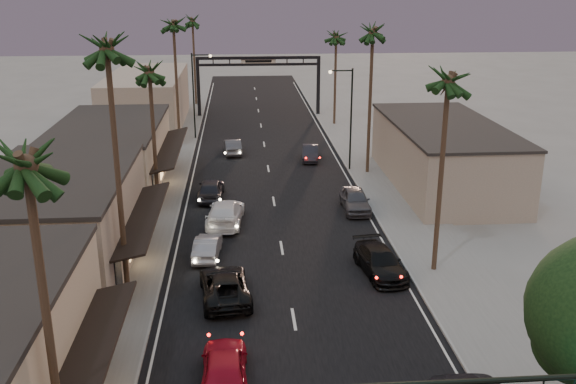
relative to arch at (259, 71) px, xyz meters
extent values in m
plane|color=slate|center=(0.00, -30.00, -5.53)|extent=(200.00, 200.00, 0.00)
cube|color=black|center=(0.00, -25.00, -5.53)|extent=(14.00, 120.00, 0.02)
cube|color=slate|center=(-9.50, -18.00, -5.47)|extent=(5.00, 92.00, 0.12)
cube|color=slate|center=(9.50, -18.00, -5.47)|extent=(5.00, 92.00, 0.12)
cube|color=gray|center=(-13.00, -44.00, -2.78)|extent=(8.00, 14.00, 5.50)
cube|color=#BAA98E|center=(-13.00, -28.00, -3.03)|extent=(8.00, 16.00, 5.00)
cube|color=gray|center=(-13.00, -5.00, -2.53)|extent=(8.00, 20.00, 6.00)
cube|color=gray|center=(14.00, -30.00, -3.03)|extent=(8.00, 18.00, 5.00)
cylinder|color=black|center=(3.40, -66.00, 1.07)|extent=(8.40, 0.16, 0.16)
sphere|color=black|center=(8.20, -61.90, -0.53)|extent=(2.80, 2.80, 2.80)
cube|color=black|center=(-7.40, 0.00, -2.03)|extent=(0.40, 0.40, 7.00)
cube|color=black|center=(7.40, 0.00, -2.03)|extent=(0.40, 0.40, 7.00)
cube|color=black|center=(0.00, 0.00, 1.57)|extent=(15.20, 0.35, 0.35)
cube|color=black|center=(0.00, 0.00, 0.77)|extent=(15.20, 0.30, 0.30)
cube|color=beige|center=(0.00, -0.02, 1.17)|extent=(4.20, 0.12, 1.00)
cylinder|color=black|center=(7.20, -25.00, -1.03)|extent=(0.16, 0.16, 9.00)
cylinder|color=black|center=(6.20, -25.00, 3.27)|extent=(2.00, 0.12, 0.12)
sphere|color=#FFD899|center=(5.30, -25.00, 3.17)|extent=(0.30, 0.30, 0.30)
cylinder|color=black|center=(-7.20, -12.00, -1.03)|extent=(0.16, 0.16, 9.00)
cylinder|color=black|center=(-6.20, -12.00, 3.27)|extent=(2.00, 0.12, 0.12)
sphere|color=#FFD899|center=(-5.30, -12.00, 3.17)|extent=(0.30, 0.30, 0.30)
cylinder|color=#38281C|center=(-8.60, -61.00, -0.03)|extent=(0.28, 0.28, 11.00)
sphere|color=black|center=(-8.60, -61.00, 6.07)|extent=(3.20, 3.20, 3.20)
cylinder|color=#38281C|center=(-8.60, -48.00, 0.97)|extent=(0.28, 0.28, 13.00)
sphere|color=black|center=(-8.60, -48.00, 8.07)|extent=(3.20, 3.20, 3.20)
cylinder|color=#38281C|center=(-8.60, -34.00, -0.53)|extent=(0.28, 0.28, 10.00)
sphere|color=black|center=(-8.60, -34.00, 5.07)|extent=(3.20, 3.20, 3.20)
cylinder|color=#38281C|center=(-8.60, -15.00, 0.47)|extent=(0.28, 0.28, 12.00)
sphere|color=black|center=(-8.60, -15.00, 7.07)|extent=(3.20, 3.20, 3.20)
cylinder|color=#38281C|center=(8.60, -46.00, -0.03)|extent=(0.28, 0.28, 11.00)
sphere|color=black|center=(8.60, -46.00, 6.07)|extent=(3.20, 3.20, 3.20)
cylinder|color=#38281C|center=(8.60, -26.00, 0.47)|extent=(0.28, 0.28, 12.00)
sphere|color=black|center=(8.60, -26.00, 7.07)|extent=(3.20, 3.20, 3.20)
cylinder|color=#38281C|center=(8.60, -6.00, -0.53)|extent=(0.28, 0.28, 10.00)
sphere|color=black|center=(8.60, -6.00, 5.07)|extent=(3.20, 3.20, 3.20)
cylinder|color=#38281C|center=(-8.30, 8.00, -0.03)|extent=(0.28, 0.28, 11.00)
sphere|color=black|center=(-8.30, 8.00, 6.07)|extent=(3.20, 3.20, 3.20)
imported|color=#9F0B1D|center=(-3.33, -56.17, -4.72)|extent=(1.95, 4.80, 1.63)
imported|color=black|center=(-3.45, -48.50, -4.79)|extent=(3.02, 5.58, 1.49)
imported|color=gray|center=(-4.60, -43.00, -4.86)|extent=(1.75, 4.17, 1.34)
imported|color=silver|center=(-3.60, -37.50, -4.71)|extent=(2.84, 5.89, 1.65)
imported|color=black|center=(-4.80, -32.00, -4.74)|extent=(2.09, 4.76, 1.60)
imported|color=#444549|center=(-3.20, -18.48, -4.81)|extent=(1.88, 4.47, 1.44)
imported|color=black|center=(5.38, -46.14, -4.79)|extent=(2.76, 5.34, 1.48)
imported|color=#424146|center=(5.84, -35.43, -4.73)|extent=(1.95, 4.73, 1.60)
imported|color=black|center=(4.08, -21.39, -4.85)|extent=(1.92, 4.31, 1.38)
camera|label=1|loc=(-2.45, -79.22, 10.53)|focal=40.00mm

